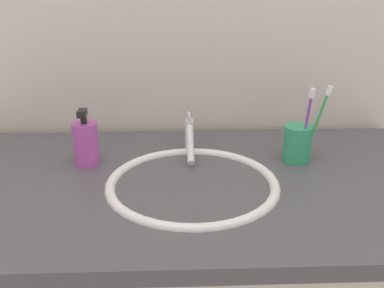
{
  "coord_description": "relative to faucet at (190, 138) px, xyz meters",
  "views": [
    {
      "loc": [
        -0.02,
        -0.97,
        1.35
      ],
      "look_at": [
        0.02,
        0.01,
        0.95
      ],
      "focal_mm": 42.81,
      "sensor_mm": 36.0,
      "label": 1
    }
  ],
  "objects": [
    {
      "name": "toothbrush_green",
      "position": [
        0.32,
        -0.07,
        0.07
      ],
      "size": [
        0.06,
        0.02,
        0.2
      ],
      "color": "green",
      "rests_on": "toothbrush_cup"
    },
    {
      "name": "faucet",
      "position": [
        0.0,
        0.0,
        0.0
      ],
      "size": [
        0.02,
        0.17,
        0.1
      ],
      "color": "silver",
      "rests_on": "sink_basin"
    },
    {
      "name": "soap_dispenser",
      "position": [
        -0.26,
        -0.05,
        0.01
      ],
      "size": [
        0.06,
        0.06,
        0.15
      ],
      "color": "#B24CA5",
      "rests_on": "vanity_counter"
    },
    {
      "name": "toothbrush_cup",
      "position": [
        0.28,
        -0.06,
        0.0
      ],
      "size": [
        0.07,
        0.07,
        0.1
      ],
      "primitive_type": "cylinder",
      "color": "#2D9966",
      "rests_on": "vanity_counter"
    },
    {
      "name": "toothbrush_purple",
      "position": [
        0.29,
        -0.08,
        0.07
      ],
      "size": [
        0.02,
        0.03,
        0.2
      ],
      "color": "purple",
      "rests_on": "toothbrush_cup"
    },
    {
      "name": "tiled_wall_back",
      "position": [
        -0.02,
        0.22,
        0.29
      ],
      "size": [
        2.47,
        0.04,
        2.4
      ],
      "primitive_type": "cube",
      "color": "beige",
      "rests_on": "ground"
    },
    {
      "name": "sink_basin",
      "position": [
        0.0,
        -0.18,
        -0.09
      ],
      "size": [
        0.41,
        0.41,
        0.12
      ],
      "color": "white",
      "rests_on": "vanity_counter"
    }
  ]
}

